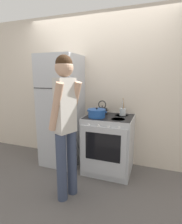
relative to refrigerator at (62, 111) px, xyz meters
The scene contains 8 objects.
ground_plane 1.12m from the refrigerator, 29.33° to the left, with size 14.00×14.00×0.00m, color #5B5654.
wall_back 0.73m from the refrigerator, 31.68° to the left, with size 10.00×0.06×2.55m.
refrigerator is the anchor object (origin of this frame).
stove_range 0.96m from the refrigerator, ahead, with size 0.73×0.68×0.90m.
dutch_oven_pot 0.69m from the refrigerator, 11.91° to the right, with size 0.31×0.27×0.15m.
tea_kettle 0.70m from the refrigerator, ahead, with size 0.21×0.17×0.22m.
utensil_jar 1.03m from the refrigerator, ahead, with size 0.10×0.10×0.28m.
person 0.96m from the refrigerator, 57.83° to the right, with size 0.37×0.42×1.75m.
Camera 1 is at (0.93, -2.89, 1.51)m, focal length 28.00 mm.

